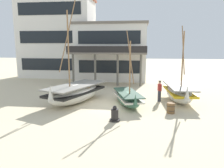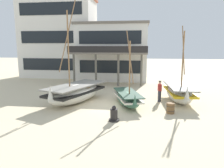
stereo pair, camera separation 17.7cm
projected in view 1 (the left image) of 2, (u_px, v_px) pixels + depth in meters
name	position (u px, v px, depth m)	size (l,w,h in m)	color
ground_plane	(110.00, 105.00, 15.99)	(120.00, 120.00, 0.00)	beige
fishing_boat_near_left	(128.00, 98.00, 15.76)	(2.55, 4.31, 5.49)	#427056
fishing_boat_centre_large	(76.00, 93.00, 16.45)	(4.00, 5.94, 7.89)	silver
fishing_boat_far_right	(179.00, 92.00, 16.85)	(2.02, 4.86, 5.89)	silver
fisherman_by_hull	(159.00, 91.00, 16.75)	(0.30, 0.40, 1.68)	#33333D
capstan_winch	(115.00, 115.00, 12.44)	(0.63, 0.63, 0.92)	black
wooden_barrel	(171.00, 108.00, 13.88)	(0.56, 0.56, 0.70)	brown
harbor_building_main	(112.00, 52.00, 27.71)	(9.18, 7.93, 7.23)	white
harbor_building_annex	(58.00, 38.00, 30.24)	(10.37, 5.71, 10.97)	white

